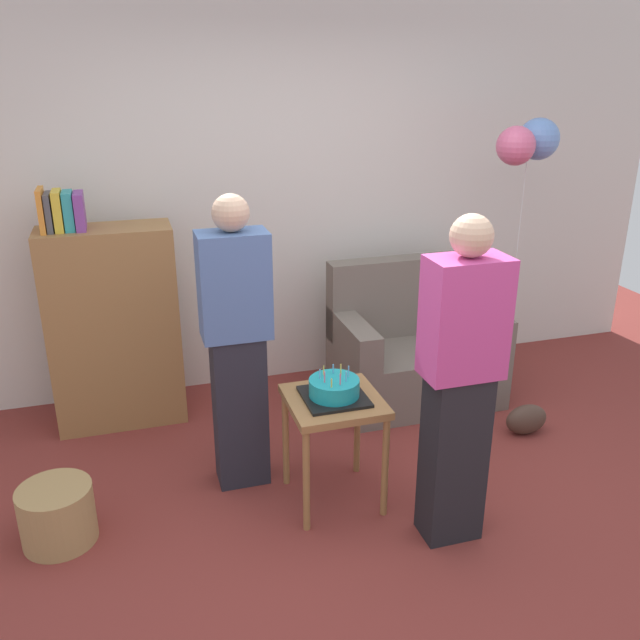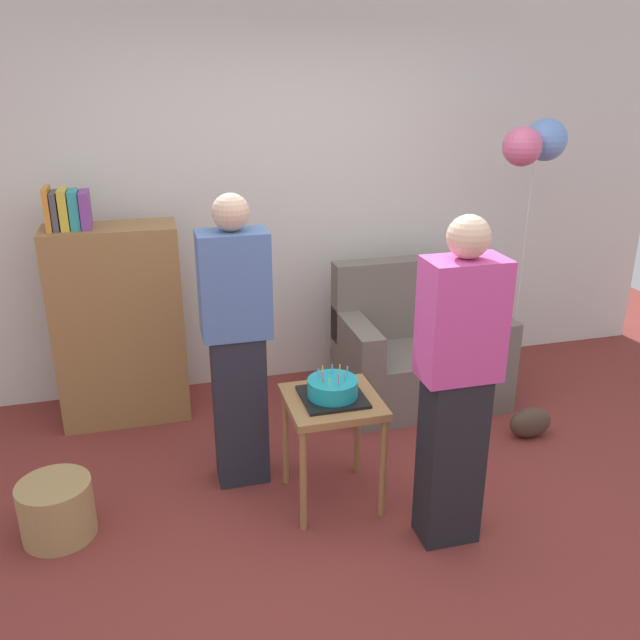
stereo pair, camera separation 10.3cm
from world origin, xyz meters
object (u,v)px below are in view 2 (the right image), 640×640
object	(u,v)px
handbag	(530,423)
balloon_bunch	(536,143)
couch	(418,352)
person_blowing_candles	(237,343)
bookshelf	(118,323)
wicker_basket	(57,509)
side_table	(332,414)
birthday_cake	(333,389)
person_holding_cake	(457,386)

from	to	relation	value
handbag	balloon_bunch	size ratio (longest dim) A/B	0.15
couch	person_blowing_candles	xyz separation A→B (m)	(-1.35, -0.68, 0.49)
couch	bookshelf	size ratio (longest dim) A/B	0.71
balloon_bunch	handbag	bearing A→B (deg)	-108.16
couch	wicker_basket	world-z (taller)	couch
couch	bookshelf	world-z (taller)	bookshelf
side_table	birthday_cake	world-z (taller)	birthday_cake
person_holding_cake	balloon_bunch	distance (m)	1.97
handbag	balloon_bunch	bearing A→B (deg)	71.84
bookshelf	person_holding_cake	size ratio (longest dim) A/B	0.95
couch	birthday_cake	distance (m)	1.39
bookshelf	couch	bearing A→B (deg)	-6.80
birthday_cake	person_blowing_candles	distance (m)	0.57
couch	bookshelf	distance (m)	2.03
side_table	handbag	size ratio (longest dim) A/B	2.18
wicker_basket	person_holding_cake	bearing A→B (deg)	-15.03
person_holding_cake	balloon_bunch	world-z (taller)	balloon_bunch
person_holding_cake	person_blowing_candles	bearing A→B (deg)	-38.65
bookshelf	balloon_bunch	xyz separation A→B (m)	(2.66, -0.35, 1.09)
wicker_basket	balloon_bunch	size ratio (longest dim) A/B	0.19
couch	handbag	bearing A→B (deg)	-56.02
couch	balloon_bunch	xyz separation A→B (m)	(0.67, -0.12, 1.42)
person_blowing_candles	handbag	bearing A→B (deg)	21.09
birthday_cake	person_holding_cake	size ratio (longest dim) A/B	0.20
couch	side_table	bearing A→B (deg)	-132.18
wicker_basket	person_blowing_candles	bearing A→B (deg)	15.15
birthday_cake	handbag	bearing A→B (deg)	11.93
side_table	wicker_basket	distance (m)	1.45
handbag	balloon_bunch	xyz separation A→B (m)	(0.20, 0.59, 1.66)
person_blowing_candles	handbag	xyz separation A→B (m)	(1.83, -0.03, -0.73)
handbag	wicker_basket	bearing A→B (deg)	-175.30
bookshelf	balloon_bunch	distance (m)	2.89
wicker_basket	handbag	xyz separation A→B (m)	(2.80, 0.23, -0.05)
side_table	person_holding_cake	distance (m)	0.71
couch	wicker_basket	size ratio (longest dim) A/B	3.06
bookshelf	handbag	xyz separation A→B (m)	(2.46, -0.95, -0.57)
couch	handbag	xyz separation A→B (m)	(0.48, -0.71, -0.24)
couch	side_table	world-z (taller)	couch
birthday_cake	wicker_basket	xyz separation A→B (m)	(-1.41, 0.06, -0.51)
side_table	birthday_cake	xyz separation A→B (m)	(0.00, 0.00, 0.14)
wicker_basket	birthday_cake	bearing A→B (deg)	-2.60
bookshelf	birthday_cake	size ratio (longest dim) A/B	4.85
bookshelf	balloon_bunch	size ratio (longest dim) A/B	0.82
bookshelf	wicker_basket	distance (m)	1.33
couch	bookshelf	xyz separation A→B (m)	(-1.98, 0.24, 0.33)
bookshelf	birthday_cake	bearing A→B (deg)	-49.18
wicker_basket	bookshelf	bearing A→B (deg)	74.23
couch	person_holding_cake	world-z (taller)	person_holding_cake
couch	person_holding_cake	xyz separation A→B (m)	(-0.44, -1.44, 0.49)
person_holding_cake	handbag	world-z (taller)	person_holding_cake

